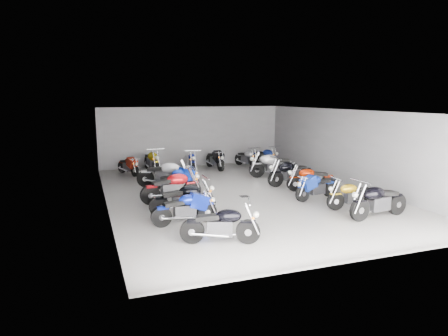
{
  "coord_description": "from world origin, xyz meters",
  "views": [
    {
      "loc": [
        -5.63,
        -14.11,
        3.72
      ],
      "look_at": [
        -0.55,
        0.28,
        1.0
      ],
      "focal_mm": 32.0,
      "sensor_mm": 36.0,
      "label": 1
    }
  ],
  "objects_px": {
    "motorcycle_left_d": "(172,187)",
    "motorcycle_right_b": "(353,195)",
    "motorcycle_right_e": "(291,173)",
    "motorcycle_right_d": "(311,179)",
    "drain_grate": "(244,196)",
    "motorcycle_left_e": "(177,181)",
    "motorcycle_left_f": "(165,174)",
    "motorcycle_left_a": "(221,225)",
    "motorcycle_left_c": "(184,199)",
    "motorcycle_right_f": "(273,165)",
    "motorcycle_right_a": "(378,201)",
    "motorcycle_back_b": "(152,161)",
    "motorcycle_back_d": "(215,159)",
    "motorcycle_back_f": "(265,157)",
    "motorcycle_back_e": "(247,158)",
    "motorcycle_back_c": "(192,161)",
    "motorcycle_right_c": "(316,187)",
    "motorcycle_back_a": "(128,166)",
    "motorcycle_left_b": "(185,209)"
  },
  "relations": [
    {
      "from": "motorcycle_left_d",
      "to": "motorcycle_right_b",
      "type": "relative_size",
      "value": 1.15
    },
    {
      "from": "motorcycle_right_e",
      "to": "motorcycle_right_d",
      "type": "bearing_deg",
      "value": -172.0
    },
    {
      "from": "drain_grate",
      "to": "motorcycle_right_d",
      "type": "distance_m",
      "value": 2.91
    },
    {
      "from": "motorcycle_left_e",
      "to": "motorcycle_left_f",
      "type": "xyz_separation_m",
      "value": [
        -0.2,
        1.32,
        0.05
      ]
    },
    {
      "from": "motorcycle_left_a",
      "to": "motorcycle_left_c",
      "type": "xyz_separation_m",
      "value": [
        -0.29,
        2.78,
        0.02
      ]
    },
    {
      "from": "motorcycle_left_c",
      "to": "motorcycle_right_f",
      "type": "xyz_separation_m",
      "value": [
        5.42,
        4.54,
        0.05
      ]
    },
    {
      "from": "motorcycle_right_a",
      "to": "motorcycle_right_b",
      "type": "xyz_separation_m",
      "value": [
        -0.07,
        1.13,
        -0.07
      ]
    },
    {
      "from": "drain_grate",
      "to": "motorcycle_back_b",
      "type": "height_order",
      "value": "motorcycle_back_b"
    },
    {
      "from": "motorcycle_back_b",
      "to": "motorcycle_back_d",
      "type": "xyz_separation_m",
      "value": [
        3.24,
        -0.39,
        -0.03
      ]
    },
    {
      "from": "motorcycle_right_a",
      "to": "motorcycle_right_e",
      "type": "xyz_separation_m",
      "value": [
        -0.28,
        5.03,
        0.0
      ]
    },
    {
      "from": "motorcycle_left_e",
      "to": "motorcycle_back_f",
      "type": "bearing_deg",
      "value": 107.99
    },
    {
      "from": "motorcycle_left_f",
      "to": "motorcycle_back_b",
      "type": "bearing_deg",
      "value": -157.9
    },
    {
      "from": "motorcycle_right_e",
      "to": "motorcycle_back_d",
      "type": "bearing_deg",
      "value": 15.76
    },
    {
      "from": "motorcycle_right_d",
      "to": "motorcycle_right_f",
      "type": "bearing_deg",
      "value": 16.23
    },
    {
      "from": "motorcycle_left_d",
      "to": "motorcycle_back_f",
      "type": "distance_m",
      "value": 8.66
    },
    {
      "from": "motorcycle_left_a",
      "to": "motorcycle_left_e",
      "type": "height_order",
      "value": "motorcycle_left_e"
    },
    {
      "from": "motorcycle_right_e",
      "to": "motorcycle_back_e",
      "type": "relative_size",
      "value": 1.14
    },
    {
      "from": "motorcycle_left_c",
      "to": "motorcycle_back_f",
      "type": "height_order",
      "value": "motorcycle_left_c"
    },
    {
      "from": "motorcycle_left_c",
      "to": "drain_grate",
      "type": "bearing_deg",
      "value": 120.55
    },
    {
      "from": "motorcycle_right_d",
      "to": "motorcycle_back_b",
      "type": "height_order",
      "value": "motorcycle_back_b"
    },
    {
      "from": "motorcycle_back_c",
      "to": "motorcycle_right_b",
      "type": "bearing_deg",
      "value": 120.72
    },
    {
      "from": "motorcycle_left_e",
      "to": "motorcycle_back_c",
      "type": "distance_m",
      "value": 5.03
    },
    {
      "from": "drain_grate",
      "to": "motorcycle_left_c",
      "type": "relative_size",
      "value": 0.15
    },
    {
      "from": "motorcycle_left_e",
      "to": "motorcycle_right_b",
      "type": "relative_size",
      "value": 1.03
    },
    {
      "from": "motorcycle_left_e",
      "to": "motorcycle_right_c",
      "type": "bearing_deg",
      "value": 41.43
    },
    {
      "from": "motorcycle_right_a",
      "to": "motorcycle_right_b",
      "type": "height_order",
      "value": "motorcycle_right_a"
    },
    {
      "from": "motorcycle_right_a",
      "to": "motorcycle_back_a",
      "type": "height_order",
      "value": "motorcycle_right_a"
    },
    {
      "from": "drain_grate",
      "to": "motorcycle_back_c",
      "type": "bearing_deg",
      "value": 94.54
    },
    {
      "from": "motorcycle_right_c",
      "to": "motorcycle_back_d",
      "type": "distance_m",
      "value": 7.35
    },
    {
      "from": "motorcycle_right_c",
      "to": "motorcycle_right_f",
      "type": "bearing_deg",
      "value": -16.97
    },
    {
      "from": "motorcycle_right_c",
      "to": "motorcycle_right_e",
      "type": "xyz_separation_m",
      "value": [
        0.27,
        2.41,
        0.07
      ]
    },
    {
      "from": "motorcycle_right_b",
      "to": "motorcycle_right_c",
      "type": "bearing_deg",
      "value": 22.79
    },
    {
      "from": "motorcycle_right_a",
      "to": "motorcycle_right_f",
      "type": "xyz_separation_m",
      "value": [
        -0.19,
        6.86,
        0.03
      ]
    },
    {
      "from": "motorcycle_back_e",
      "to": "motorcycle_right_b",
      "type": "bearing_deg",
      "value": 78.91
    },
    {
      "from": "motorcycle_left_b",
      "to": "motorcycle_left_d",
      "type": "distance_m",
      "value": 2.66
    },
    {
      "from": "motorcycle_left_c",
      "to": "motorcycle_right_a",
      "type": "height_order",
      "value": "motorcycle_right_a"
    },
    {
      "from": "motorcycle_back_a",
      "to": "motorcycle_back_c",
      "type": "relative_size",
      "value": 0.87
    },
    {
      "from": "motorcycle_left_e",
      "to": "motorcycle_right_f",
      "type": "xyz_separation_m",
      "value": [
        5.0,
        1.73,
        0.06
      ]
    },
    {
      "from": "motorcycle_left_e",
      "to": "motorcycle_right_e",
      "type": "distance_m",
      "value": 4.91
    },
    {
      "from": "motorcycle_right_c",
      "to": "motorcycle_back_b",
      "type": "bearing_deg",
      "value": 20.16
    },
    {
      "from": "motorcycle_left_b",
      "to": "motorcycle_back_c",
      "type": "distance_m",
      "value": 8.79
    },
    {
      "from": "motorcycle_right_c",
      "to": "motorcycle_right_f",
      "type": "distance_m",
      "value": 4.26
    },
    {
      "from": "motorcycle_right_d",
      "to": "motorcycle_back_e",
      "type": "bearing_deg",
      "value": 15.31
    },
    {
      "from": "motorcycle_right_d",
      "to": "motorcycle_back_a",
      "type": "xyz_separation_m",
      "value": [
        -6.54,
        5.89,
        -0.04
      ]
    },
    {
      "from": "motorcycle_back_c",
      "to": "motorcycle_back_b",
      "type": "bearing_deg",
      "value": -0.86
    },
    {
      "from": "drain_grate",
      "to": "motorcycle_back_f",
      "type": "relative_size",
      "value": 0.15
    },
    {
      "from": "motorcycle_left_a",
      "to": "motorcycle_left_e",
      "type": "xyz_separation_m",
      "value": [
        0.12,
        5.59,
        0.01
      ]
    },
    {
      "from": "motorcycle_back_b",
      "to": "motorcycle_back_d",
      "type": "height_order",
      "value": "motorcycle_back_b"
    },
    {
      "from": "motorcycle_left_a",
      "to": "motorcycle_left_d",
      "type": "bearing_deg",
      "value": -155.73
    },
    {
      "from": "motorcycle_right_e",
      "to": "drain_grate",
      "type": "bearing_deg",
      "value": 108.49
    }
  ]
}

